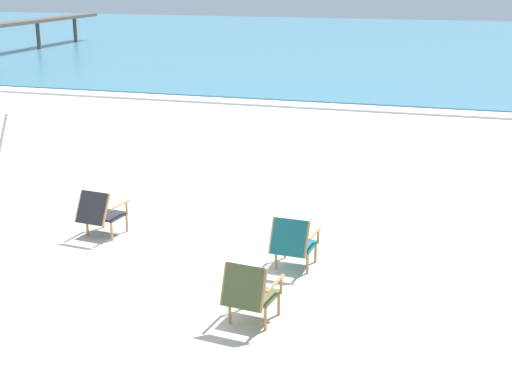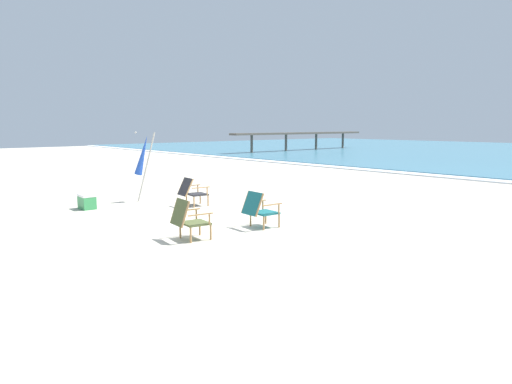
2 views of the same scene
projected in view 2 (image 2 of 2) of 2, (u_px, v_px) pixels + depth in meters
ground_plane at (188, 218)px, 11.08m from camera, size 80.00×80.00×0.00m
surf_band at (448, 176)px, 19.68m from camera, size 80.00×1.10×0.06m
beach_chair_mid_center at (188, 218)px, 8.86m from camera, size 0.66×0.74×0.82m
beach_chair_back_left at (192, 191)px, 12.59m from camera, size 0.66×0.80×0.79m
beach_chair_front_right at (259, 209)px, 9.91m from camera, size 0.63×0.74×0.81m
umbrella_furled_blue at (143, 156)px, 13.19m from camera, size 0.61×0.52×2.05m
cooler_box at (87, 202)px, 12.19m from camera, size 0.49×0.35×0.40m
pier_distant at (302, 134)px, 38.81m from camera, size 0.90×14.96×1.63m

